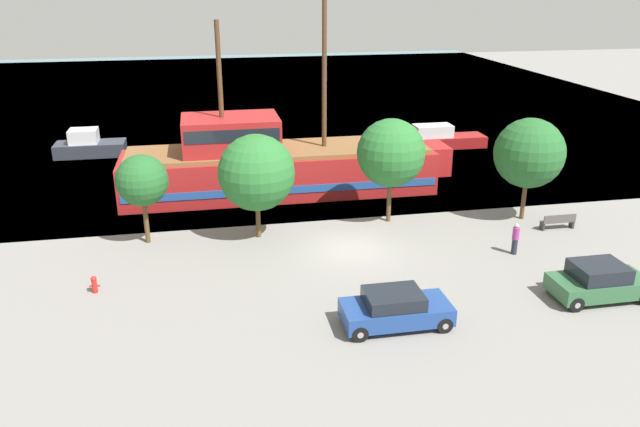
{
  "coord_description": "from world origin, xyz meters",
  "views": [
    {
      "loc": [
        -6.77,
        -27.21,
        12.46
      ],
      "look_at": [
        -1.15,
        2.0,
        1.2
      ],
      "focal_mm": 35.0,
      "sensor_mm": 36.0,
      "label": 1
    }
  ],
  "objects_px": {
    "pirate_ship": "(274,165)",
    "pedestrian_walking_near": "(515,239)",
    "moored_boat_outer": "(437,139)",
    "bench_promenade_east": "(558,221)",
    "parked_car_curb_mid": "(395,309)",
    "moored_boat_dockside": "(89,146)",
    "fire_hydrant": "(94,284)",
    "parked_car_curb_front": "(599,282)"
  },
  "relations": [
    {
      "from": "pirate_ship",
      "to": "pedestrian_walking_near",
      "type": "xyz_separation_m",
      "value": [
        10.18,
        -11.38,
        -0.99
      ]
    },
    {
      "from": "pedestrian_walking_near",
      "to": "bench_promenade_east",
      "type": "bearing_deg",
      "value": 33.39
    },
    {
      "from": "moored_boat_dockside",
      "to": "moored_boat_outer",
      "type": "relative_size",
      "value": 0.69
    },
    {
      "from": "fire_hydrant",
      "to": "bench_promenade_east",
      "type": "height_order",
      "value": "bench_promenade_east"
    },
    {
      "from": "moored_boat_outer",
      "to": "moored_boat_dockside",
      "type": "bearing_deg",
      "value": 174.3
    },
    {
      "from": "bench_promenade_east",
      "to": "parked_car_curb_mid",
      "type": "bearing_deg",
      "value": -145.79
    },
    {
      "from": "moored_boat_dockside",
      "to": "pedestrian_walking_near",
      "type": "relative_size",
      "value": 3.22
    },
    {
      "from": "pirate_ship",
      "to": "parked_car_curb_mid",
      "type": "relative_size",
      "value": 4.88
    },
    {
      "from": "moored_boat_dockside",
      "to": "moored_boat_outer",
      "type": "height_order",
      "value": "moored_boat_dockside"
    },
    {
      "from": "moored_boat_outer",
      "to": "bench_promenade_east",
      "type": "relative_size",
      "value": 4.0
    },
    {
      "from": "fire_hydrant",
      "to": "bench_promenade_east",
      "type": "relative_size",
      "value": 0.42
    },
    {
      "from": "pirate_ship",
      "to": "moored_boat_outer",
      "type": "height_order",
      "value": "pirate_ship"
    },
    {
      "from": "moored_boat_dockside",
      "to": "moored_boat_outer",
      "type": "xyz_separation_m",
      "value": [
        26.42,
        -2.64,
        -0.08
      ]
    },
    {
      "from": "parked_car_curb_front",
      "to": "parked_car_curb_mid",
      "type": "xyz_separation_m",
      "value": [
        -8.9,
        -0.5,
        -0.05
      ]
    },
    {
      "from": "moored_boat_outer",
      "to": "parked_car_curb_mid",
      "type": "distance_m",
      "value": 27.56
    },
    {
      "from": "parked_car_curb_front",
      "to": "parked_car_curb_mid",
      "type": "distance_m",
      "value": 8.91
    },
    {
      "from": "moored_boat_outer",
      "to": "pedestrian_walking_near",
      "type": "relative_size",
      "value": 4.67
    },
    {
      "from": "parked_car_curb_front",
      "to": "parked_car_curb_mid",
      "type": "relative_size",
      "value": 0.96
    },
    {
      "from": "parked_car_curb_front",
      "to": "bench_promenade_east",
      "type": "xyz_separation_m",
      "value": [
        2.48,
        7.23,
        -0.31
      ]
    },
    {
      "from": "pirate_ship",
      "to": "parked_car_curb_mid",
      "type": "xyz_separation_m",
      "value": [
        2.57,
        -16.63,
        -1.07
      ]
    },
    {
      "from": "pirate_ship",
      "to": "parked_car_curb_front",
      "type": "relative_size",
      "value": 5.08
    },
    {
      "from": "parked_car_curb_front",
      "to": "bench_promenade_east",
      "type": "bearing_deg",
      "value": 71.07
    },
    {
      "from": "fire_hydrant",
      "to": "parked_car_curb_mid",
      "type": "bearing_deg",
      "value": -22.94
    },
    {
      "from": "parked_car_curb_mid",
      "to": "bench_promenade_east",
      "type": "relative_size",
      "value": 2.27
    },
    {
      "from": "parked_car_curb_front",
      "to": "bench_promenade_east",
      "type": "relative_size",
      "value": 2.18
    },
    {
      "from": "pirate_ship",
      "to": "parked_car_curb_mid",
      "type": "distance_m",
      "value": 16.87
    },
    {
      "from": "bench_promenade_east",
      "to": "pedestrian_walking_near",
      "type": "height_order",
      "value": "pedestrian_walking_near"
    },
    {
      "from": "pirate_ship",
      "to": "moored_boat_outer",
      "type": "distance_m",
      "value": 16.29
    },
    {
      "from": "pedestrian_walking_near",
      "to": "moored_boat_dockside",
      "type": "bearing_deg",
      "value": 135.28
    },
    {
      "from": "fire_hydrant",
      "to": "pedestrian_walking_near",
      "type": "bearing_deg",
      "value": 0.96
    },
    {
      "from": "moored_boat_dockside",
      "to": "parked_car_curb_front",
      "type": "bearing_deg",
      "value": -48.62
    },
    {
      "from": "moored_boat_dockside",
      "to": "pedestrian_walking_near",
      "type": "xyz_separation_m",
      "value": [
        22.75,
        -22.53,
        0.04
      ]
    },
    {
      "from": "parked_car_curb_mid",
      "to": "bench_promenade_east",
      "type": "xyz_separation_m",
      "value": [
        11.38,
        7.73,
        -0.26
      ]
    },
    {
      "from": "moored_boat_outer",
      "to": "pedestrian_walking_near",
      "type": "bearing_deg",
      "value": -100.44
    },
    {
      "from": "parked_car_curb_front",
      "to": "parked_car_curb_mid",
      "type": "height_order",
      "value": "parked_car_curb_front"
    },
    {
      "from": "moored_boat_dockside",
      "to": "pedestrian_walking_near",
      "type": "height_order",
      "value": "moored_boat_dockside"
    },
    {
      "from": "moored_boat_outer",
      "to": "fire_hydrant",
      "type": "height_order",
      "value": "moored_boat_outer"
    },
    {
      "from": "parked_car_curb_mid",
      "to": "fire_hydrant",
      "type": "relative_size",
      "value": 5.4
    },
    {
      "from": "bench_promenade_east",
      "to": "fire_hydrant",
      "type": "bearing_deg",
      "value": -173.06
    },
    {
      "from": "bench_promenade_east",
      "to": "pedestrian_walking_near",
      "type": "distance_m",
      "value": 4.52
    },
    {
      "from": "fire_hydrant",
      "to": "bench_promenade_east",
      "type": "distance_m",
      "value": 23.2
    },
    {
      "from": "fire_hydrant",
      "to": "parked_car_curb_front",
      "type": "bearing_deg",
      "value": -12.16
    }
  ]
}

